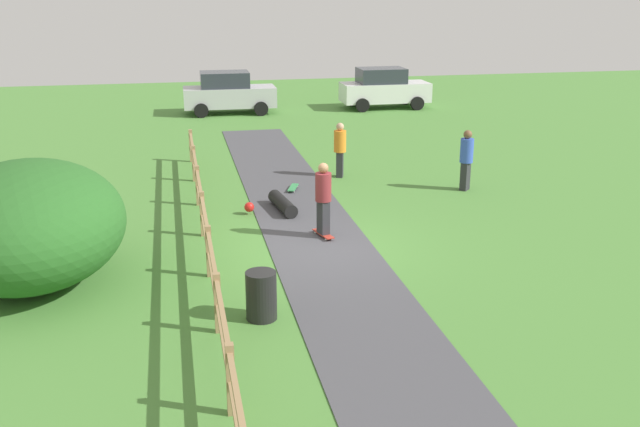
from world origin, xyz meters
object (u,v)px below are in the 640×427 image
(skater_fallen, at_px, (280,204))
(bystander_blue, at_px, (466,157))
(skater_riding, at_px, (323,196))
(skateboard_loose, at_px, (293,188))
(parked_car_white, at_px, (384,88))
(bush_large, at_px, (29,224))
(trash_bin, at_px, (261,296))
(bystander_orange, at_px, (340,147))
(parked_car_silver, at_px, (228,93))

(skater_fallen, xyz_separation_m, bystander_blue, (5.62, 0.98, 0.78))
(skater_riding, height_order, skateboard_loose, skater_riding)
(skateboard_loose, bearing_deg, parked_car_white, 63.51)
(bush_large, bearing_deg, parked_car_white, 55.93)
(skater_riding, distance_m, skater_fallen, 2.50)
(trash_bin, bearing_deg, skater_fallen, 78.40)
(skater_riding, distance_m, bystander_blue, 5.89)
(trash_bin, height_order, bystander_orange, bystander_orange)
(bystander_orange, bearing_deg, parked_car_white, 67.66)
(skater_riding, bearing_deg, bystander_orange, 72.89)
(parked_car_silver, bearing_deg, trash_bin, -93.28)
(skateboard_loose, xyz_separation_m, bystander_orange, (1.69, 1.25, 0.85))
(trash_bin, bearing_deg, skater_riding, 63.85)
(skater_fallen, distance_m, parked_car_white, 17.16)
(bystander_blue, bearing_deg, parked_car_silver, 111.39)
(bystander_orange, bearing_deg, bush_large, -138.90)
(bush_large, height_order, parked_car_silver, bush_large)
(parked_car_white, bearing_deg, bystander_blue, -97.07)
(trash_bin, height_order, parked_car_white, parked_car_white)
(skateboard_loose, height_order, parked_car_silver, parked_car_silver)
(bush_large, xyz_separation_m, bystander_orange, (7.94, 6.93, -0.31))
(skateboard_loose, distance_m, parked_car_silver, 13.57)
(trash_bin, relative_size, skateboard_loose, 1.10)
(skateboard_loose, distance_m, bystander_blue, 5.11)
(bush_large, bearing_deg, parked_car_silver, 73.96)
(trash_bin, xyz_separation_m, skateboard_loose, (1.97, 8.25, -0.36))
(bush_large, distance_m, bystander_orange, 10.55)
(skater_riding, xyz_separation_m, parked_car_silver, (-0.75, 17.71, -0.07))
(bush_large, height_order, bystander_blue, bush_large)
(skateboard_loose, height_order, bystander_blue, bystander_blue)
(bystander_orange, relative_size, parked_car_white, 0.41)
(bush_large, relative_size, skater_riding, 2.49)
(bystander_blue, xyz_separation_m, parked_car_white, (1.80, 14.48, -0.02))
(bystander_orange, bearing_deg, skateboard_loose, -143.61)
(trash_bin, distance_m, skater_riding, 4.57)
(bush_large, height_order, skater_fallen, bush_large)
(bush_large, xyz_separation_m, bystander_blue, (11.19, 4.73, -0.27))
(skater_riding, xyz_separation_m, skater_fallen, (-0.70, 2.26, -0.83))
(bush_large, relative_size, skateboard_loose, 5.48)
(bystander_orange, bearing_deg, bystander_blue, -34.09)
(skateboard_loose, bearing_deg, skater_riding, -89.70)
(bystander_orange, xyz_separation_m, parked_car_white, (5.05, 12.28, 0.02))
(bush_large, relative_size, skater_fallen, 2.78)
(skateboard_loose, distance_m, parked_car_white, 15.14)
(bush_large, height_order, trash_bin, bush_large)
(bush_large, bearing_deg, skateboard_loose, 42.28)
(skater_riding, relative_size, parked_car_white, 0.43)
(bush_large, height_order, parked_car_white, bush_large)
(skater_fallen, xyz_separation_m, bystander_orange, (2.37, 3.18, 0.74))
(bush_large, xyz_separation_m, skater_riding, (6.27, 1.50, -0.22))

